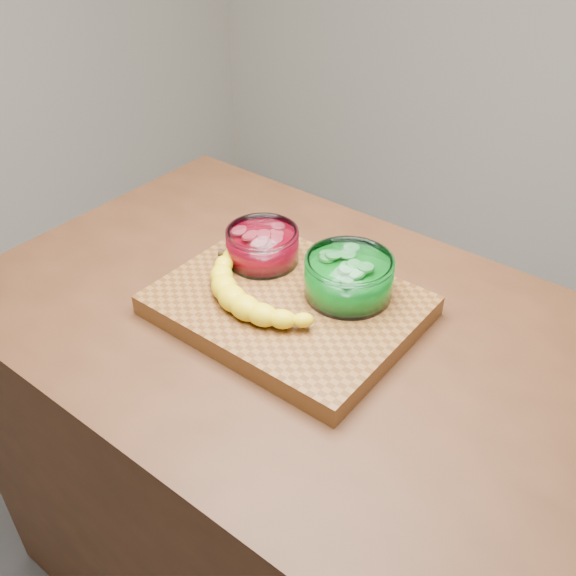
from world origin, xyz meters
The scene contains 6 objects.
ground centered at (0.00, 0.00, 0.00)m, with size 3.50×3.50×0.00m, color #4E4E52.
counter centered at (0.00, 0.00, 0.45)m, with size 1.20×0.80×0.90m, color #492916.
cutting_board centered at (0.00, 0.00, 0.92)m, with size 0.45×0.35×0.04m, color brown.
bowl_red centered at (-0.11, 0.06, 0.97)m, with size 0.14×0.14×0.07m.
bowl_green centered at (0.08, 0.07, 0.98)m, with size 0.16×0.16×0.07m.
banana centered at (-0.04, -0.04, 0.96)m, with size 0.30×0.17×0.04m, color yellow, non-canonical shape.
Camera 1 is at (0.57, -0.73, 1.65)m, focal length 40.00 mm.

